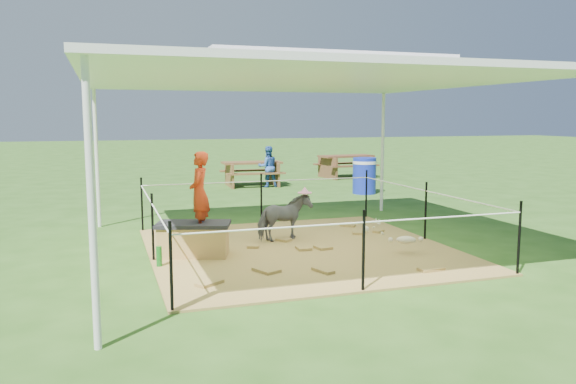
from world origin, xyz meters
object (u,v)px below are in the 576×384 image
object	(u,v)px
foal	(406,238)
picnic_table_far	(346,166)
woman	(199,186)
trash_barrel	(364,176)
green_bottle	(159,256)
pony	(284,218)
distant_person	(268,167)
picnic_table_near	(252,174)
straw_bale	(194,241)

from	to	relation	value
foal	picnic_table_far	size ratio (longest dim) A/B	0.46
woman	trash_barrel	world-z (taller)	woman
woman	trash_barrel	bearing A→B (deg)	153.98
green_bottle	pony	world-z (taller)	pony
distant_person	trash_barrel	bearing A→B (deg)	134.64
woman	green_bottle	size ratio (longest dim) A/B	4.32
pony	picnic_table_near	bearing A→B (deg)	-27.14
foal	picnic_table_far	world-z (taller)	picnic_table_far
woman	pony	size ratio (longest dim) A/B	1.31
picnic_table_near	distant_person	distance (m)	0.62
pony	picnic_table_near	distance (m)	7.83
green_bottle	distant_person	xyz separation A→B (m)	(3.99, 8.29, 0.44)
trash_barrel	picnic_table_far	world-z (taller)	trash_barrel
picnic_table_near	straw_bale	bearing A→B (deg)	-108.18
green_bottle	picnic_table_far	xyz separation A→B (m)	(7.32, 10.04, 0.22)
straw_bale	pony	xyz separation A→B (m)	(1.60, 0.57, 0.16)
straw_bale	distant_person	distance (m)	8.57
woman	picnic_table_near	bearing A→B (deg)	178.34
picnic_table_near	picnic_table_far	distance (m)	3.95
woman	green_bottle	world-z (taller)	woman
woman	pony	distance (m)	1.73
trash_barrel	distant_person	world-z (taller)	distant_person
pony	trash_barrel	bearing A→B (deg)	-54.36
trash_barrel	distant_person	distance (m)	3.06
picnic_table_near	picnic_table_far	bearing A→B (deg)	21.85
woman	picnic_table_far	size ratio (longest dim) A/B	0.65
straw_bale	foal	distance (m)	3.20
pony	trash_barrel	world-z (taller)	trash_barrel
pony	picnic_table_near	size ratio (longest dim) A/B	0.52
green_bottle	picnic_table_far	distance (m)	12.43
straw_bale	picnic_table_near	xyz separation A→B (m)	(3.05, 8.26, 0.12)
straw_bale	woman	xyz separation A→B (m)	(0.10, 0.00, 0.83)
woman	pony	world-z (taller)	woman
foal	trash_barrel	size ratio (longest dim) A/B	0.86
green_bottle	picnic_table_far	world-z (taller)	picnic_table_far
picnic_table_far	distant_person	world-z (taller)	distant_person
green_bottle	foal	size ratio (longest dim) A/B	0.33
distant_person	straw_bale	bearing A→B (deg)	67.34
pony	distant_person	xyz separation A→B (m)	(1.84, 7.27, 0.19)
picnic_table_far	distant_person	size ratio (longest dim) A/B	1.52
picnic_table_far	woman	bearing A→B (deg)	-131.35
woman	foal	xyz separation A→B (m)	(2.97, -0.88, -0.81)
woman	trash_barrel	size ratio (longest dim) A/B	1.22
straw_bale	picnic_table_far	bearing A→B (deg)	54.78
straw_bale	picnic_table_far	size ratio (longest dim) A/B	0.54
straw_bale	woman	size ratio (longest dim) A/B	0.83
pony	picnic_table_far	xyz separation A→B (m)	(5.17, 9.03, -0.03)
pony	foal	world-z (taller)	pony
picnic_table_near	distant_person	xyz separation A→B (m)	(0.38, -0.42, 0.24)
green_bottle	picnic_table_near	size ratio (longest dim) A/B	0.16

